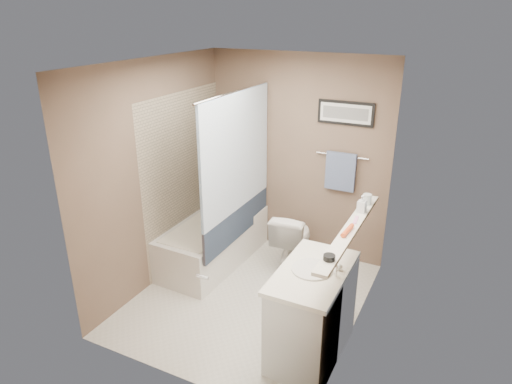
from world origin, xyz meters
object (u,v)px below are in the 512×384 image
at_px(hair_brush_front, 347,230).
at_px(soap_bottle, 362,204).
at_px(candle_bowl_near, 329,258).
at_px(vanity, 312,315).
at_px(toilet, 292,239).
at_px(glass_jar, 367,199).
at_px(bathtub, 213,242).

xyz_separation_m(hair_brush_front, soap_bottle, (0.00, 0.46, 0.06)).
xyz_separation_m(candle_bowl_near, hair_brush_front, (0.00, 0.49, 0.00)).
bearing_deg(vanity, toilet, 120.64).
relative_size(candle_bowl_near, glass_jar, 0.90).
xyz_separation_m(bathtub, vanity, (1.60, -0.99, 0.15)).
xyz_separation_m(vanity, hair_brush_front, (0.19, 0.25, 0.74)).
height_order(bathtub, candle_bowl_near, candle_bowl_near).
bearing_deg(soap_bottle, glass_jar, 90.00).
xyz_separation_m(candle_bowl_near, glass_jar, (0.00, 1.15, 0.03)).
distance_m(toilet, soap_bottle, 1.38).
relative_size(toilet, soap_bottle, 4.26).
xyz_separation_m(bathtub, toilet, (0.89, 0.32, 0.10)).
xyz_separation_m(toilet, candle_bowl_near, (0.89, -1.55, 0.79)).
bearing_deg(toilet, soap_bottle, 140.48).
bearing_deg(hair_brush_front, candle_bowl_near, -90.00).
distance_m(toilet, vanity, 1.50).
relative_size(glass_jar, soap_bottle, 0.61).
bearing_deg(toilet, glass_jar, 150.25).
relative_size(vanity, candle_bowl_near, 10.00).
bearing_deg(vanity, bathtub, 150.51).
bearing_deg(toilet, candle_bowl_near, 114.60).
relative_size(hair_brush_front, glass_jar, 2.20).
relative_size(vanity, hair_brush_front, 4.09).
height_order(candle_bowl_near, glass_jar, glass_jar).
distance_m(bathtub, candle_bowl_near, 2.34).
bearing_deg(glass_jar, soap_bottle, -90.00).
height_order(toilet, vanity, vanity).
height_order(vanity, hair_brush_front, hair_brush_front).
distance_m(candle_bowl_near, glass_jar, 1.15).
relative_size(vanity, soap_bottle, 5.52).
bearing_deg(hair_brush_front, toilet, 129.94).
distance_m(bathtub, toilet, 0.95).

